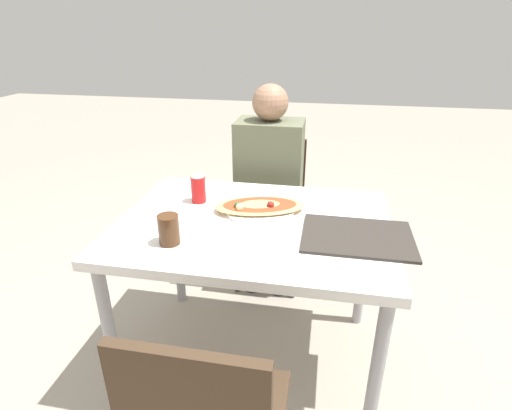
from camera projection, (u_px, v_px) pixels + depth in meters
The scene contains 8 objects.
ground_plane at pixel (254, 357), 1.98m from camera, with size 14.00×14.00×0.00m, color #9E9384.
dining_table at pixel (254, 238), 1.70m from camera, with size 1.13×0.84×0.76m.
chair_far_seated at pixel (271, 204), 2.45m from camera, with size 0.40×0.40×0.88m.
person_seated at pixel (269, 177), 2.26m from camera, with size 0.37×0.27×1.23m.
pizza_main at pixel (259, 207), 1.75m from camera, with size 0.43×0.31×0.06m.
soda_can at pixel (198, 189), 1.82m from camera, with size 0.07×0.07×0.12m.
drink_glass at pixel (169, 230), 1.48m from camera, with size 0.08×0.08×0.11m.
serving_tray at pixel (357, 237), 1.53m from camera, with size 0.42×0.31×0.01m.
Camera 1 is at (0.28, -1.46, 1.51)m, focal length 28.00 mm.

